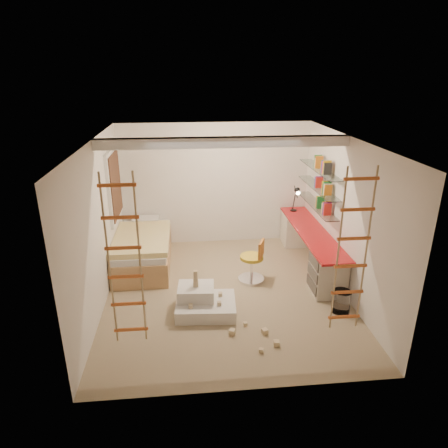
{
  "coord_description": "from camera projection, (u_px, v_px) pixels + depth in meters",
  "views": [
    {
      "loc": [
        -0.63,
        -5.94,
        3.57
      ],
      "look_at": [
        0.0,
        0.3,
        1.15
      ],
      "focal_mm": 32.0,
      "sensor_mm": 36.0,
      "label": 1
    }
  ],
  "objects": [
    {
      "name": "bed",
      "position": [
        143.0,
        249.0,
        7.74
      ],
      "size": [
        1.02,
        2.0,
        0.69
      ],
      "color": "#AD7F51",
      "rests_on": "floor"
    },
    {
      "name": "window_blind",
      "position": [
        116.0,
        185.0,
        7.51
      ],
      "size": [
        0.02,
        1.0,
        1.2
      ],
      "primitive_type": "cube",
      "color": "#4C2D1E",
      "rests_on": "window_frame"
    },
    {
      "name": "desk",
      "position": [
        310.0,
        247.0,
        7.67
      ],
      "size": [
        0.56,
        2.8,
        0.75
      ],
      "color": "red",
      "rests_on": "floor"
    },
    {
      "name": "window_frame",
      "position": [
        114.0,
        185.0,
        7.51
      ],
      "size": [
        0.06,
        1.15,
        1.35
      ],
      "primitive_type": "cube",
      "color": "white",
      "rests_on": "wall_left"
    },
    {
      "name": "toy_blocks",
      "position": [
        225.0,
        309.0,
        5.95
      ],
      "size": [
        1.23,
        1.23,
        0.68
      ],
      "color": "#CCB284",
      "rests_on": "floor"
    },
    {
      "name": "rope_ladder_right",
      "position": [
        352.0,
        252.0,
        4.81
      ],
      "size": [
        0.41,
        0.04,
        2.13
      ],
      "primitive_type": null,
      "color": "#CA5222",
      "rests_on": "ceiling"
    },
    {
      "name": "task_lamp",
      "position": [
        297.0,
        196.0,
        8.29
      ],
      "size": [
        0.14,
        0.36,
        0.57
      ],
      "color": "black",
      "rests_on": "desk"
    },
    {
      "name": "ceiling_beam",
      "position": [
        224.0,
        142.0,
        6.23
      ],
      "size": [
        4.0,
        0.18,
        0.16
      ],
      "primitive_type": "cube",
      "color": "white",
      "rests_on": "ceiling"
    },
    {
      "name": "play_platform",
      "position": [
        203.0,
        302.0,
        6.27
      ],
      "size": [
        0.97,
        0.78,
        0.41
      ],
      "color": "silver",
      "rests_on": "floor"
    },
    {
      "name": "floor",
      "position": [
        226.0,
        293.0,
        6.86
      ],
      "size": [
        4.5,
        4.5,
        0.0
      ],
      "primitive_type": "plane",
      "color": "#94805F",
      "rests_on": "ground"
    },
    {
      "name": "swivel_chair",
      "position": [
        253.0,
        266.0,
        7.14
      ],
      "size": [
        0.62,
        0.62,
        0.8
      ],
      "color": "gold",
      "rests_on": "floor"
    },
    {
      "name": "shelves",
      "position": [
        318.0,
        188.0,
        7.54
      ],
      "size": [
        0.25,
        1.8,
        0.71
      ],
      "color": "white",
      "rests_on": "wall_right"
    },
    {
      "name": "books",
      "position": [
        318.0,
        182.0,
        7.5
      ],
      "size": [
        0.14,
        0.58,
        0.92
      ],
      "color": "red",
      "rests_on": "shelves"
    },
    {
      "name": "waste_bin",
      "position": [
        341.0,
        301.0,
        6.26
      ],
      "size": [
        0.29,
        0.29,
        0.36
      ],
      "primitive_type": "cylinder",
      "color": "white",
      "rests_on": "floor"
    },
    {
      "name": "rope_ladder_left",
      "position": [
        125.0,
        262.0,
        4.56
      ],
      "size": [
        0.41,
        0.04,
        2.13
      ],
      "primitive_type": null,
      "color": "#D65324",
      "rests_on": "ceiling"
    }
  ]
}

